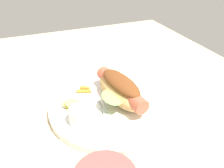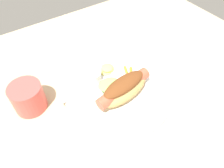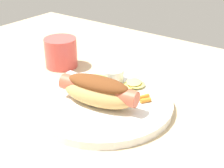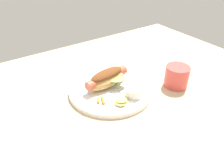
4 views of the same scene
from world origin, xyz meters
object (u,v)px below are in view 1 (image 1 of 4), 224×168
object	(u,v)px
hot_dog	(120,89)
chips_pile	(73,104)
fork	(112,124)
knife	(105,130)
sauce_ramekin	(83,116)
carrot_garnish	(84,90)
plate	(113,105)

from	to	relation	value
hot_dog	chips_pile	bearing A→B (deg)	72.93
fork	chips_pile	distance (cm)	10.11
fork	knife	xyz separation A→B (cm)	(-1.17, 1.86, -0.02)
sauce_ramekin	chips_pile	bearing A→B (deg)	7.15
knife	carrot_garnish	bearing A→B (deg)	2.89
sauce_ramekin	hot_dog	bearing A→B (deg)	-68.34
plate	sauce_ramekin	distance (cm)	9.07
plate	chips_pile	world-z (taller)	chips_pile
hot_dog	knife	distance (cm)	10.76
fork	knife	distance (cm)	2.20
hot_dog	sauce_ramekin	world-z (taller)	hot_dog
hot_dog	knife	size ratio (longest dim) A/B	1.22
sauce_ramekin	chips_pile	size ratio (longest dim) A/B	0.94
fork	chips_pile	bearing A→B (deg)	36.61
hot_dog	chips_pile	size ratio (longest dim) A/B	2.98
hot_dog	chips_pile	world-z (taller)	hot_dog
sauce_ramekin	knife	world-z (taller)	sauce_ramekin
knife	hot_dog	bearing A→B (deg)	-36.05
sauce_ramekin	fork	distance (cm)	5.86
knife	chips_pile	size ratio (longest dim) A/B	2.44
knife	chips_pile	bearing A→B (deg)	25.28
hot_dog	chips_pile	distance (cm)	10.81
knife	plate	bearing A→B (deg)	-28.54
carrot_garnish	chips_pile	bearing A→B (deg)	140.71
plate	carrot_garnish	distance (cm)	8.27
plate	fork	distance (cm)	7.33
knife	carrot_garnish	xyz separation A→B (cm)	(14.47, -0.26, 0.25)
sauce_ramekin	chips_pile	xyz separation A→B (cm)	(5.47, 0.69, -0.85)
knife	sauce_ramekin	bearing A→B (deg)	40.62
hot_dog	carrot_garnish	world-z (taller)	hot_dog
sauce_ramekin	knife	xyz separation A→B (cm)	(-4.10, -3.06, -1.28)
chips_pile	knife	bearing A→B (deg)	-158.65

